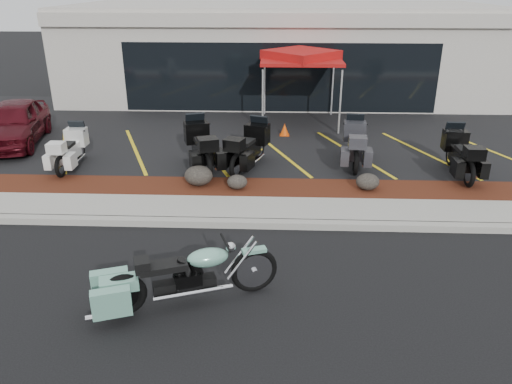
{
  "coord_description": "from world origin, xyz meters",
  "views": [
    {
      "loc": [
        -0.1,
        -8.78,
        4.94
      ],
      "look_at": [
        -0.52,
        1.2,
        0.69
      ],
      "focal_mm": 35.0,
      "sensor_mm": 36.0,
      "label": 1
    }
  ],
  "objects_px": {
    "parked_car": "(14,123)",
    "traffic_cone": "(285,129)",
    "touring_white": "(79,140)",
    "popup_canopy": "(301,57)",
    "hero_cruiser": "(254,264)"
  },
  "relations": [
    {
      "from": "hero_cruiser",
      "to": "touring_white",
      "type": "distance_m",
      "value": 8.21
    },
    {
      "from": "hero_cruiser",
      "to": "parked_car",
      "type": "xyz_separation_m",
      "value": [
        -7.9,
        7.66,
        0.29
      ]
    },
    {
      "from": "hero_cruiser",
      "to": "touring_white",
      "type": "relative_size",
      "value": 1.55
    },
    {
      "from": "hero_cruiser",
      "to": "traffic_cone",
      "type": "xyz_separation_m",
      "value": [
        0.62,
        8.94,
        -0.19
      ]
    },
    {
      "from": "hero_cruiser",
      "to": "traffic_cone",
      "type": "bearing_deg",
      "value": 66.67
    },
    {
      "from": "touring_white",
      "to": "hero_cruiser",
      "type": "bearing_deg",
      "value": -140.26
    },
    {
      "from": "traffic_cone",
      "to": "parked_car",
      "type": "bearing_deg",
      "value": -171.42
    },
    {
      "from": "touring_white",
      "to": "popup_canopy",
      "type": "distance_m",
      "value": 7.97
    },
    {
      "from": "parked_car",
      "to": "traffic_cone",
      "type": "xyz_separation_m",
      "value": [
        8.51,
        1.28,
        -0.48
      ]
    },
    {
      "from": "parked_car",
      "to": "popup_canopy",
      "type": "distance_m",
      "value": 9.65
    },
    {
      "from": "hero_cruiser",
      "to": "touring_white",
      "type": "bearing_deg",
      "value": 110.99
    },
    {
      "from": "touring_white",
      "to": "popup_canopy",
      "type": "height_order",
      "value": "popup_canopy"
    },
    {
      "from": "hero_cruiser",
      "to": "touring_white",
      "type": "height_order",
      "value": "touring_white"
    },
    {
      "from": "hero_cruiser",
      "to": "popup_canopy",
      "type": "distance_m",
      "value": 10.78
    },
    {
      "from": "parked_car",
      "to": "popup_canopy",
      "type": "relative_size",
      "value": 1.12
    }
  ]
}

